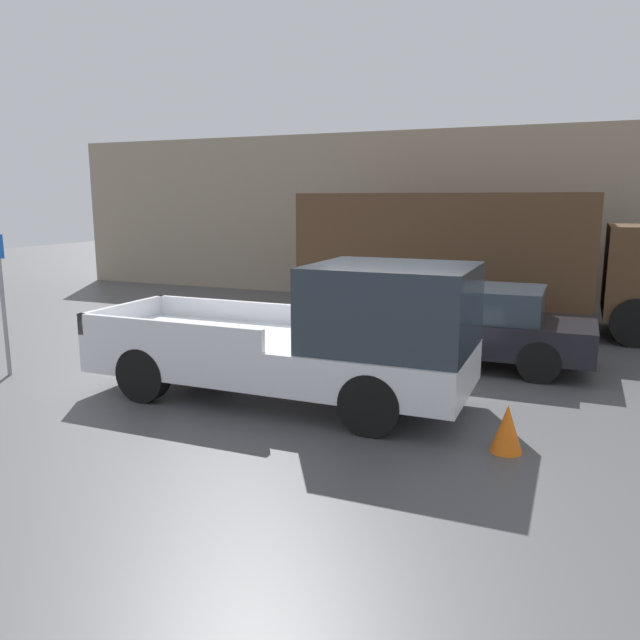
{
  "coord_description": "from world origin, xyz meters",
  "views": [
    {
      "loc": [
        2.7,
        -8.74,
        2.99
      ],
      "look_at": [
        -1.13,
        0.45,
        1.06
      ],
      "focal_mm": 35.0,
      "sensor_mm": 36.0,
      "label": 1
    }
  ],
  "objects_px": {
    "parking_sign": "(2,294)",
    "traffic_cone": "(507,428)",
    "car": "(464,323)",
    "pickup_truck": "(316,338)",
    "delivery_truck": "(478,253)"
  },
  "relations": [
    {
      "from": "parking_sign",
      "to": "traffic_cone",
      "type": "xyz_separation_m",
      "value": [
        8.33,
        -0.17,
        -1.12
      ]
    },
    {
      "from": "car",
      "to": "traffic_cone",
      "type": "bearing_deg",
      "value": -73.18
    },
    {
      "from": "car",
      "to": "parking_sign",
      "type": "xyz_separation_m",
      "value": [
        -7.11,
        -3.87,
        0.67
      ]
    },
    {
      "from": "pickup_truck",
      "to": "parking_sign",
      "type": "xyz_separation_m",
      "value": [
        -5.51,
        -0.64,
        0.42
      ]
    },
    {
      "from": "pickup_truck",
      "to": "delivery_truck",
      "type": "xyz_separation_m",
      "value": [
        1.22,
        7.0,
        0.73
      ]
    },
    {
      "from": "delivery_truck",
      "to": "parking_sign",
      "type": "distance_m",
      "value": 10.19
    },
    {
      "from": "pickup_truck",
      "to": "traffic_cone",
      "type": "relative_size",
      "value": 9.78
    },
    {
      "from": "pickup_truck",
      "to": "delivery_truck",
      "type": "bearing_deg",
      "value": 80.08
    },
    {
      "from": "delivery_truck",
      "to": "traffic_cone",
      "type": "bearing_deg",
      "value": -78.45
    },
    {
      "from": "parking_sign",
      "to": "traffic_cone",
      "type": "height_order",
      "value": "parking_sign"
    },
    {
      "from": "delivery_truck",
      "to": "traffic_cone",
      "type": "xyz_separation_m",
      "value": [
        1.6,
        -7.81,
        -1.43
      ]
    },
    {
      "from": "car",
      "to": "delivery_truck",
      "type": "relative_size",
      "value": 0.51
    },
    {
      "from": "car",
      "to": "traffic_cone",
      "type": "distance_m",
      "value": 4.24
    },
    {
      "from": "car",
      "to": "parking_sign",
      "type": "bearing_deg",
      "value": -151.42
    },
    {
      "from": "delivery_truck",
      "to": "parking_sign",
      "type": "bearing_deg",
      "value": -131.37
    }
  ]
}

